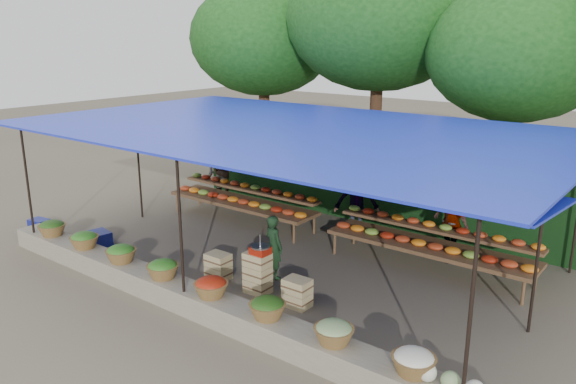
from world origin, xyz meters
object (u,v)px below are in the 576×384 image
Objects in this scene: crate_counter at (256,276)px; vendor_seated at (274,247)px; blue_crate_front at (100,238)px; blue_crate_back at (39,225)px; weighing_scale at (260,249)px.

crate_counter is 0.78m from vendor_seated.
blue_crate_back is (-2.02, -0.31, -0.02)m from blue_crate_front.
vendor_seated reaches higher than crate_counter.
vendor_seated is at bearing 24.10° from blue_crate_front.
weighing_scale reaches higher than crate_counter.
blue_crate_front is at bearing -175.89° from crate_counter.
vendor_seated is 6.39m from blue_crate_back.
crate_counter is 0.56m from weighing_scale.
blue_crate_front is (-4.37, -0.31, -0.16)m from crate_counter.
blue_crate_back is (-6.23, -1.32, -0.50)m from vendor_seated.
blue_crate_front is at bearing 30.04° from vendor_seated.
weighing_scale reaches higher than blue_crate_front.
vendor_seated is 4.35m from blue_crate_front.
crate_counter is 6.46× the size of weighing_scale.
crate_counter is at bearing -3.44° from blue_crate_back.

